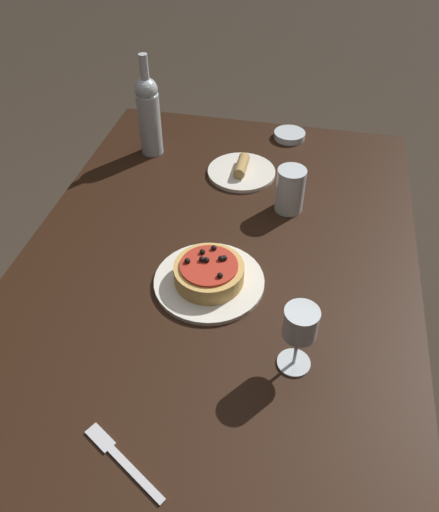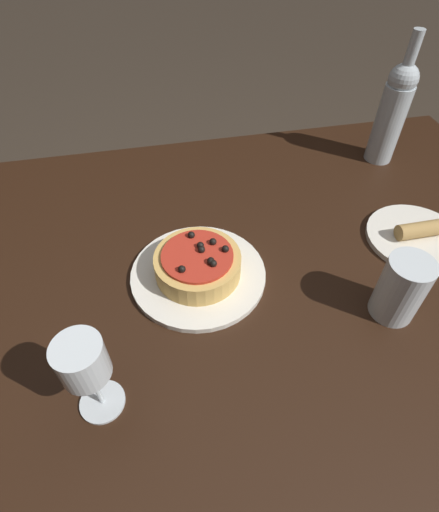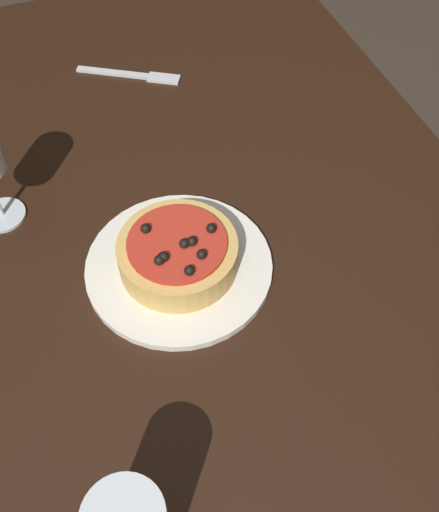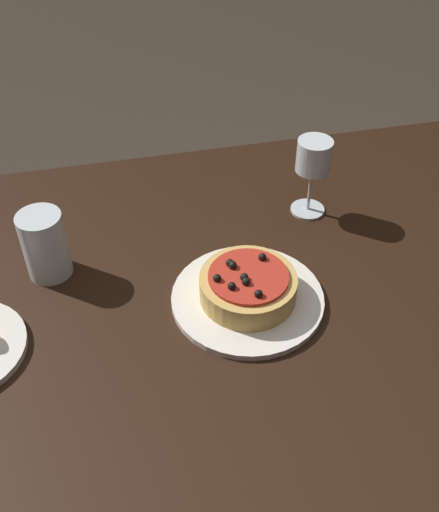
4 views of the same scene
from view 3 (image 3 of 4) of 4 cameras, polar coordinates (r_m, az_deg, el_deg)
ground_plane at (r=1.51m, az=-2.09°, el=-18.27°), size 14.00×14.00×0.00m
dining_table at (r=0.91m, az=-3.31°, el=-4.69°), size 1.60×1.00×0.74m
dinner_plate at (r=0.85m, az=-3.60°, el=-0.91°), size 0.27×0.27×0.01m
pizza at (r=0.83m, az=-3.71°, el=0.33°), size 0.17×0.17×0.06m
fork at (r=1.18m, az=-8.04°, el=16.68°), size 0.12×0.18×0.00m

